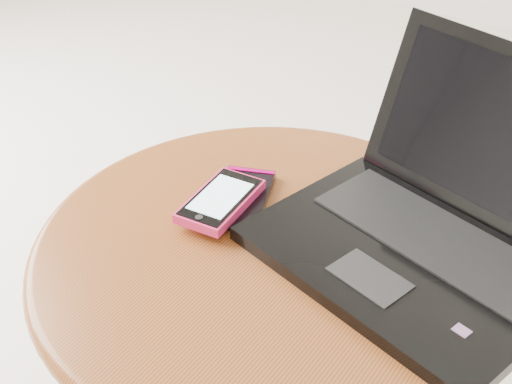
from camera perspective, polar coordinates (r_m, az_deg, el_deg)
The scene contains 4 objects.
table at distance 0.95m, azimuth 1.12°, elevation -8.81°, with size 0.59×0.59×0.47m.
laptop at distance 0.88m, azimuth 13.66°, elevation -2.34°, with size 0.41×0.39×0.22m.
phone_black at distance 0.95m, azimuth -1.13°, elevation -0.47°, with size 0.11×0.14×0.01m.
phone_pink at distance 0.93m, azimuth -2.80°, elevation -0.68°, with size 0.08×0.13×0.01m.
Camera 1 is at (0.40, -0.56, 1.03)m, focal length 51.06 mm.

